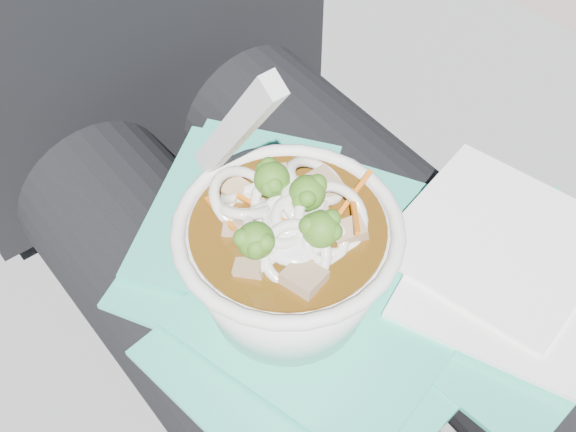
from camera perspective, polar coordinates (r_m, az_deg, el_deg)
stone_ledge at (r=0.92m, az=-3.37°, el=-11.21°), size 1.05×0.62×0.46m
lap at (r=0.60m, az=3.75°, el=-7.46°), size 0.30×0.48×0.14m
person_body at (r=0.62m, az=-1.61°, el=-0.57°), size 0.34×0.94×1.00m
plastic_bag at (r=0.53m, az=3.33°, el=-4.17°), size 0.32×0.34×0.01m
napkins at (r=0.55m, az=16.10°, el=-3.27°), size 0.19×0.20×0.01m
udon_bowl at (r=0.47m, az=-0.05°, el=-2.63°), size 0.15×0.15×0.19m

